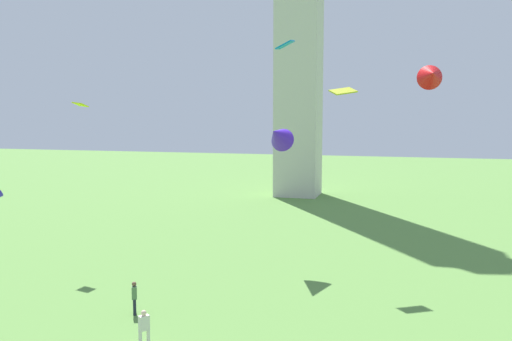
# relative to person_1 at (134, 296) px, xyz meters

# --- Properties ---
(person_1) EXTENTS (0.40, 0.48, 1.59)m
(person_1) POSITION_rel_person_1_xyz_m (0.00, 0.00, 0.00)
(person_1) COLOR #1E2333
(person_1) RESTS_ON ground_plane
(person_5) EXTENTS (0.45, 0.48, 1.61)m
(person_5) POSITION_rel_person_1_xyz_m (2.25, -3.30, 0.02)
(person_5) COLOR silver
(person_5) RESTS_ON ground_plane
(kite_flying_0) EXTENTS (1.53, 2.13, 1.52)m
(kite_flying_0) POSITION_rel_person_1_xyz_m (13.49, 9.33, 10.77)
(kite_flying_0) COLOR red
(kite_flying_2) EXTENTS (1.78, 1.64, 0.58)m
(kite_flying_2) POSITION_rel_person_1_xyz_m (8.46, 10.89, 10.03)
(kite_flying_2) COLOR #ACB81B
(kite_flying_3) EXTENTS (1.69, 2.60, 2.11)m
(kite_flying_3) POSITION_rel_person_1_xyz_m (4.39, 10.92, 7.27)
(kite_flying_3) COLOR #421AC4
(kite_flying_4) EXTENTS (1.09, 0.90, 0.35)m
(kite_flying_4) POSITION_rel_person_1_xyz_m (-8.44, 8.64, 9.26)
(kite_flying_4) COLOR #DEED08
(kite_flying_5) EXTENTS (0.93, 1.35, 0.62)m
(kite_flying_5) POSITION_rel_person_1_xyz_m (5.93, 6.04, 12.30)
(kite_flying_5) COLOR #0975C2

